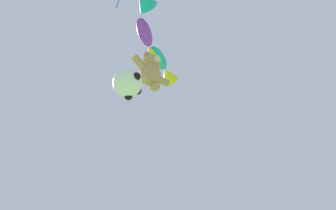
% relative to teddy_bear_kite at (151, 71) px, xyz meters
% --- Properties ---
extents(teddy_bear_kite, '(1.65, 0.73, 1.68)m').
position_rel_teddy_bear_kite_xyz_m(teddy_bear_kite, '(0.00, 0.00, 0.00)').
color(teddy_bear_kite, tan).
extents(soccer_ball_kite, '(0.98, 0.98, 0.90)m').
position_rel_teddy_bear_kite_xyz_m(soccer_ball_kite, '(-0.83, 0.07, -1.40)').
color(soccer_ball_kite, white).
extents(fish_kite_teal, '(2.09, 1.28, 0.71)m').
position_rel_teddy_bear_kite_xyz_m(fish_kite_teal, '(1.89, 1.38, 3.58)').
color(fish_kite_teal, '#19ADB2').
extents(fish_kite_violet, '(2.15, 1.59, 0.70)m').
position_rel_teddy_bear_kite_xyz_m(fish_kite_violet, '(0.54, 0.91, 3.46)').
color(fish_kite_violet, purple).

